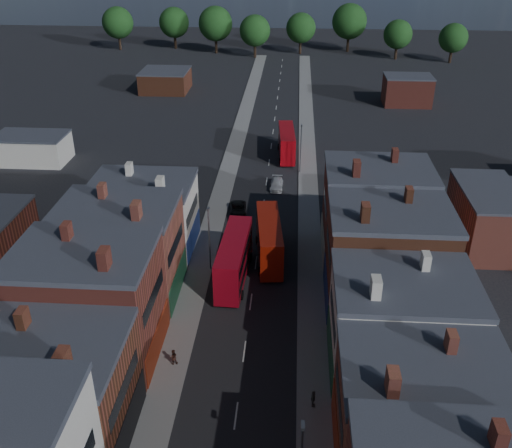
# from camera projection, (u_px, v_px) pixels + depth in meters

# --- Properties ---
(pavement_west) EXTENTS (3.00, 200.00, 0.12)m
(pavement_west) POSITION_uv_depth(u_px,v_px,m) (221.00, 196.00, 84.54)
(pavement_west) COLOR gray
(pavement_west) RESTS_ON ground
(pavement_east) EXTENTS (3.00, 200.00, 0.12)m
(pavement_east) POSITION_uv_depth(u_px,v_px,m) (309.00, 199.00, 83.74)
(pavement_east) COLOR gray
(pavement_east) RESTS_ON ground
(terrace_west) EXTENTS (12.00, 80.00, 12.05)m
(terrace_west) POSITION_uv_depth(u_px,v_px,m) (15.00, 431.00, 38.19)
(terrace_west) COLOR brown
(terrace_west) RESTS_ON ground
(lamp_post_2) EXTENTS (0.25, 0.70, 8.12)m
(lamp_post_2) POSITION_uv_depth(u_px,v_px,m) (209.00, 235.00, 64.67)
(lamp_post_2) COLOR slate
(lamp_post_2) RESTS_ON ground
(lamp_post_3) EXTENTS (0.25, 0.70, 8.12)m
(lamp_post_3) POSITION_uv_depth(u_px,v_px,m) (301.00, 145.00, 90.43)
(lamp_post_3) COLOR slate
(lamp_post_3) RESTS_ON ground
(bus_0) EXTENTS (3.38, 11.94, 5.11)m
(bus_0) POSITION_uv_depth(u_px,v_px,m) (234.00, 258.00, 63.89)
(bus_0) COLOR #B20A1C
(bus_0) RESTS_ON ground
(bus_1) EXTENTS (3.81, 11.72, 4.97)m
(bus_1) POSITION_uv_depth(u_px,v_px,m) (269.00, 239.00, 67.92)
(bus_1) COLOR #AA1909
(bus_1) RESTS_ON ground
(bus_2) EXTENTS (3.30, 11.08, 4.72)m
(bus_2) POSITION_uv_depth(u_px,v_px,m) (287.00, 142.00, 97.80)
(bus_2) COLOR #9B060D
(bus_2) RESTS_ON ground
(car_2) EXTENTS (2.70, 5.05, 1.35)m
(car_2) POSITION_uv_depth(u_px,v_px,m) (238.00, 209.00, 79.44)
(car_2) COLOR black
(car_2) RESTS_ON ground
(car_3) EXTENTS (1.96, 4.63, 1.33)m
(car_3) POSITION_uv_depth(u_px,v_px,m) (277.00, 184.00, 86.93)
(car_3) COLOR silver
(car_3) RESTS_ON ground
(ped_1) EXTENTS (0.85, 0.62, 1.56)m
(ped_1) POSITION_uv_depth(u_px,v_px,m) (173.00, 357.00, 52.23)
(ped_1) COLOR #41221A
(ped_1) RESTS_ON pavement_west
(ped_3) EXTENTS (0.47, 0.98, 1.65)m
(ped_3) POSITION_uv_depth(u_px,v_px,m) (313.00, 399.00, 47.62)
(ped_3) COLOR #57524A
(ped_3) RESTS_ON pavement_east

